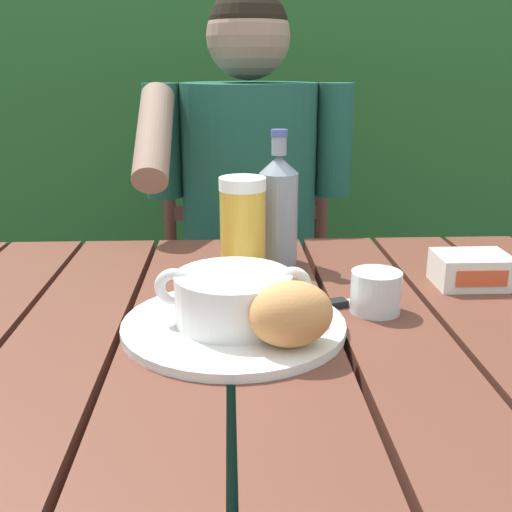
% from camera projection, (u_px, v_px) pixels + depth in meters
% --- Properties ---
extents(dining_table, '(1.29, 0.81, 0.72)m').
position_uv_depth(dining_table, '(282.00, 379.00, 0.88)').
color(dining_table, brown).
rests_on(dining_table, ground_plane).
extents(hedge_backdrop, '(3.39, 0.82, 2.97)m').
position_uv_depth(hedge_backdrop, '(251.00, 49.00, 2.31)').
color(hedge_backdrop, '#235625').
rests_on(hedge_backdrop, ground_plane).
extents(chair_near_diner, '(0.48, 0.41, 0.97)m').
position_uv_depth(chair_near_diner, '(247.00, 278.00, 1.72)').
color(chair_near_diner, brown).
rests_on(chair_near_diner, ground_plane).
extents(person_eating, '(0.48, 0.47, 1.23)m').
position_uv_depth(person_eating, '(248.00, 213.00, 1.46)').
color(person_eating, '#1D5141').
rests_on(person_eating, ground_plane).
extents(serving_plate, '(0.29, 0.29, 0.01)m').
position_uv_depth(serving_plate, '(234.00, 325.00, 0.81)').
color(serving_plate, white).
rests_on(serving_plate, dining_table).
extents(soup_bowl, '(0.20, 0.15, 0.07)m').
position_uv_depth(soup_bowl, '(233.00, 297.00, 0.80)').
color(soup_bowl, white).
rests_on(soup_bowl, serving_plate).
extents(bread_roll, '(0.11, 0.09, 0.08)m').
position_uv_depth(bread_roll, '(288.00, 314.00, 0.73)').
color(bread_roll, tan).
rests_on(bread_roll, serving_plate).
extents(beer_glass, '(0.08, 0.08, 0.16)m').
position_uv_depth(beer_glass, '(243.00, 227.00, 1.00)').
color(beer_glass, gold).
rests_on(beer_glass, dining_table).
extents(beer_bottle, '(0.07, 0.07, 0.23)m').
position_uv_depth(beer_bottle, '(278.00, 208.00, 1.06)').
color(beer_bottle, gray).
rests_on(beer_bottle, dining_table).
extents(water_glass_small, '(0.07, 0.07, 0.06)m').
position_uv_depth(water_glass_small, '(376.00, 292.00, 0.86)').
color(water_glass_small, silver).
rests_on(water_glass_small, dining_table).
extents(butter_tub, '(0.11, 0.09, 0.05)m').
position_uv_depth(butter_tub, '(471.00, 270.00, 0.97)').
color(butter_tub, white).
rests_on(butter_tub, dining_table).
extents(table_knife, '(0.14, 0.07, 0.01)m').
position_uv_depth(table_knife, '(344.00, 303.00, 0.89)').
color(table_knife, silver).
rests_on(table_knife, dining_table).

